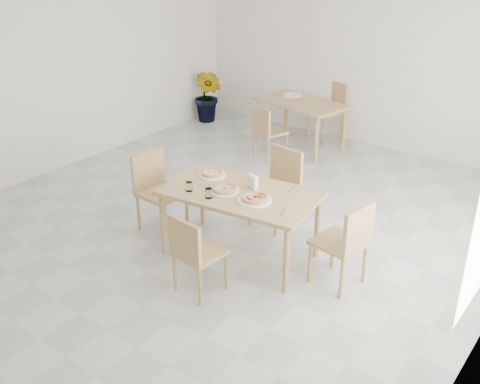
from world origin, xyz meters
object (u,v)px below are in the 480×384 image
Objects in this scene: chair_west at (156,186)px; chair_back_s at (267,129)px; tumbler_a at (209,193)px; plate_empty at (293,95)px; chair_north at (279,182)px; chair_south at (194,250)px; pizza_mushroom at (212,173)px; chair_back_n at (331,107)px; plate_margherita at (225,191)px; potted_plant at (208,96)px; tumbler_b at (189,187)px; pizza_pepperoni at (255,198)px; main_table at (240,198)px; plate_pepperoni at (255,200)px; chair_east at (347,239)px; napkin_holder at (253,182)px; plate_mushroom at (212,175)px; second_table at (301,107)px; pizza_margherita at (225,189)px.

chair_west reaches higher than chair_back_s.
plate_empty is (-1.33, 3.68, -0.04)m from tumbler_a.
chair_north is 2.04m from chair_back_s.
plate_empty is (-1.57, 4.19, 0.28)m from chair_south.
chair_west is 3.73× the size of pizza_mushroom.
plate_margherita is at bearing -55.11° from chair_back_n.
potted_plant is at bearing -177.21° from plate_empty.
tumbler_b is 0.12× the size of chair_back_s.
main_table is at bearing 160.43° from pizza_pepperoni.
pizza_mushroom is (-0.73, 0.23, 0.02)m from plate_pepperoni.
chair_back_s is at bearing -81.27° from plate_empty.
plate_margherita and plate_empty have the same top height.
chair_west is at bearing -76.17° from chair_east.
chair_east is 5.37m from potted_plant.
pizza_pepperoni is 0.71m from tumbler_b.
chair_north is at bearing -50.38° from chair_back_n.
plate_pepperoni is 0.77m from pizza_mushroom.
pizza_pepperoni is at bearing 27.64° from tumbler_a.
pizza_mushroom is 0.77m from pizza_pepperoni.
chair_back_s is (-1.60, 2.54, -0.28)m from plate_pepperoni.
plate_margherita is 3.74m from plate_empty.
chair_back_s is at bearing 135.93° from napkin_holder.
chair_east is at bearing 18.93° from tumbler_a.
plate_mushroom is 2.08× the size of napkin_holder.
potted_plant is at bearing -143.81° from chair_back_n.
tumbler_a reaches higher than second_table.
plate_margherita is at bearing -60.85° from second_table.
tumbler_a is at bearing -125.24° from main_table.
pizza_pepperoni is 4.84m from potted_plant.
plate_empty is (-1.74, 3.47, -0.02)m from pizza_pepperoni.
plate_empty is at bearing 107.31° from pizza_mushroom.
main_table is 4.94× the size of plate_pepperoni.
plate_margherita is at bearing -47.81° from potted_plant.
tumbler_b is at bearing -147.31° from pizza_margherita.
tumbler_b is (-1.58, -0.45, 0.28)m from chair_east.
potted_plant reaches higher than chair_south.
tumbler_b is at bearing -162.65° from plate_pepperoni.
pizza_mushroom is at bearing -113.31° from chair_north.
chair_south is 4.80m from chair_back_n.
pizza_margherita is at bearing -68.44° from plate_empty.
pizza_pepperoni is (0.73, -0.23, 0.02)m from plate_mushroom.
chair_back_n is (-2.20, 3.71, 0.01)m from chair_east.
chair_south is at bearing -45.81° from tumbler_b.
chair_back_n is at bearing 103.23° from plate_margherita.
chair_west is at bearing 167.34° from tumbler_a.
chair_south is at bearing -54.80° from chair_back_n.
tumbler_a reaches higher than pizza_mushroom.
chair_west reaches higher than main_table.
chair_back_n is (0.30, 1.41, 0.06)m from chair_back_s.
plate_mushroom is at bearing -72.69° from plate_empty.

